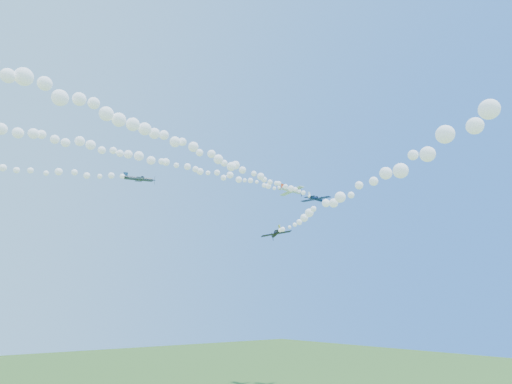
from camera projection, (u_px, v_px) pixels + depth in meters
plane_white at (292, 191)px, 115.44m from camera, size 7.74×8.03×2.48m
smoke_trail_white at (145, 158)px, 89.59m from camera, size 80.05×3.56×3.21m
plane_navy at (316, 199)px, 114.19m from camera, size 7.94×8.42×2.13m
smoke_trail_navy at (196, 150)px, 77.99m from camera, size 84.22×25.90×3.08m
plane_grey at (139, 179)px, 87.59m from camera, size 6.50×6.83×1.96m
plane_black at (276, 233)px, 87.39m from camera, size 6.29×5.93×2.39m
smoke_trail_black at (371, 182)px, 50.64m from camera, size 32.32×68.14×2.57m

